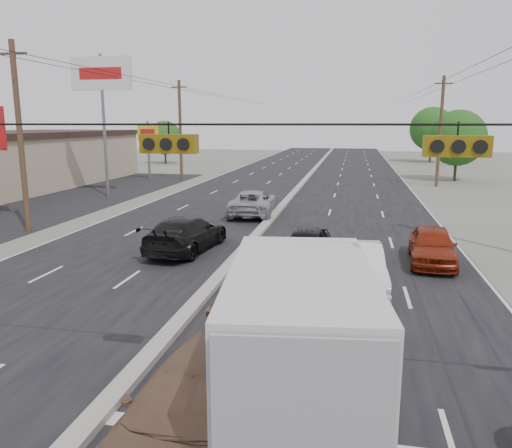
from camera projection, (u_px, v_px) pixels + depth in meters
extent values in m
plane|color=#606356|center=(111.00, 404.00, 10.52)|extent=(200.00, 200.00, 0.00)
cube|color=black|center=(290.00, 198.00, 39.37)|extent=(20.00, 160.00, 0.02)
cube|color=gray|center=(290.00, 197.00, 39.35)|extent=(0.50, 160.00, 0.20)
cube|color=black|center=(59.00, 201.00, 37.76)|extent=(10.00, 42.00, 0.02)
cylinder|color=#422D1E|center=(20.00, 139.00, 26.30)|extent=(0.30, 0.30, 10.00)
cube|color=#422D1E|center=(12.00, 53.00, 25.45)|extent=(1.60, 0.12, 0.12)
cylinder|color=#422D1E|center=(180.00, 131.00, 50.34)|extent=(0.30, 0.30, 10.00)
cube|color=#422D1E|center=(179.00, 87.00, 49.49)|extent=(1.60, 0.12, 0.12)
cylinder|color=#422D1E|center=(440.00, 132.00, 45.63)|extent=(0.30, 0.30, 10.00)
cube|color=#422D1E|center=(444.00, 83.00, 44.78)|extent=(1.60, 0.12, 0.12)
cylinder|color=black|center=(93.00, 124.00, 9.36)|extent=(25.00, 0.04, 0.04)
cube|color=#72590C|center=(169.00, 144.00, 9.15)|extent=(1.05, 0.30, 0.35)
cube|color=#72590C|center=(457.00, 146.00, 8.21)|extent=(1.05, 0.30, 0.35)
cylinder|color=slate|center=(104.00, 127.00, 39.08)|extent=(0.24, 0.24, 11.00)
cube|color=silver|center=(101.00, 73.00, 38.27)|extent=(5.00, 0.25, 2.50)
cylinder|color=slate|center=(149.00, 151.00, 51.40)|extent=(0.24, 0.24, 6.00)
cube|color=gold|center=(148.00, 132.00, 51.02)|extent=(2.20, 0.25, 1.80)
cylinder|color=#382619|center=(165.00, 156.00, 72.15)|extent=(0.28, 0.28, 2.16)
sphere|color=#255316|center=(165.00, 138.00, 71.62)|extent=(4.80, 4.80, 4.80)
cylinder|color=#382619|center=(455.00, 169.00, 50.72)|extent=(0.28, 0.28, 2.52)
sphere|color=#255316|center=(458.00, 138.00, 50.10)|extent=(5.60, 5.60, 5.60)
cylinder|color=#382619|center=(430.00, 153.00, 74.54)|extent=(0.28, 0.28, 2.88)
sphere|color=#255316|center=(432.00, 129.00, 73.83)|extent=(6.40, 6.40, 6.40)
cube|color=black|center=(298.00, 404.00, 9.74)|extent=(2.99, 6.94, 0.24)
cube|color=silver|center=(300.00, 343.00, 8.67)|extent=(2.95, 5.06, 2.69)
cube|color=silver|center=(298.00, 319.00, 11.99)|extent=(2.51, 2.09, 1.73)
cylinder|color=black|center=(255.00, 352.00, 11.98)|extent=(0.39, 0.89, 0.87)
cylinder|color=black|center=(340.00, 354.00, 11.83)|extent=(0.39, 0.89, 0.87)
imported|color=brown|center=(202.00, 409.00, 8.80)|extent=(3.08, 6.18, 1.72)
imported|color=maroon|center=(286.00, 297.00, 14.94)|extent=(1.68, 4.34, 1.41)
imported|color=black|center=(306.00, 246.00, 21.06)|extent=(2.13, 4.45, 1.47)
imported|color=white|center=(358.00, 268.00, 17.69)|extent=(2.06, 4.90, 1.57)
imported|color=maroon|center=(432.00, 246.00, 20.87)|extent=(2.14, 4.65, 1.54)
imported|color=black|center=(186.00, 234.00, 22.93)|extent=(2.86, 5.81, 1.62)
imported|color=#93969A|center=(253.00, 203.00, 31.88)|extent=(3.07, 5.96, 1.61)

